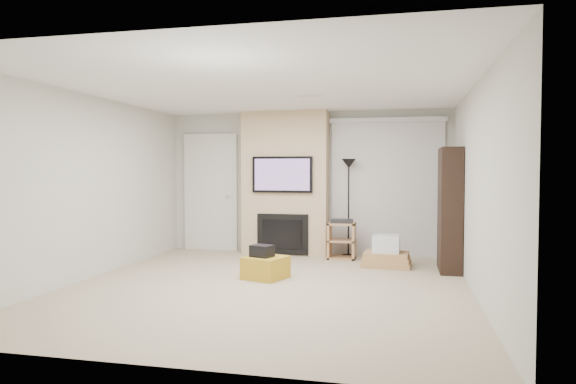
% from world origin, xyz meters
% --- Properties ---
extents(floor, '(5.00, 5.50, 0.00)m').
position_xyz_m(floor, '(0.00, 0.00, 0.00)').
color(floor, tan).
rests_on(floor, ground).
extents(ceiling, '(5.00, 5.50, 0.00)m').
position_xyz_m(ceiling, '(0.00, 0.00, 2.50)').
color(ceiling, white).
rests_on(ceiling, wall_back).
extents(wall_back, '(5.00, 0.00, 2.50)m').
position_xyz_m(wall_back, '(0.00, 2.75, 1.25)').
color(wall_back, beige).
rests_on(wall_back, ground).
extents(wall_front, '(5.00, 0.00, 2.50)m').
position_xyz_m(wall_front, '(0.00, -2.75, 1.25)').
color(wall_front, beige).
rests_on(wall_front, ground).
extents(wall_left, '(0.00, 5.50, 2.50)m').
position_xyz_m(wall_left, '(-2.50, 0.00, 1.25)').
color(wall_left, beige).
rests_on(wall_left, ground).
extents(wall_right, '(0.00, 5.50, 2.50)m').
position_xyz_m(wall_right, '(2.50, 0.00, 1.25)').
color(wall_right, beige).
rests_on(wall_right, ground).
extents(hvac_vent, '(0.35, 0.18, 0.01)m').
position_xyz_m(hvac_vent, '(0.40, 0.80, 2.50)').
color(hvac_vent, silver).
rests_on(hvac_vent, ceiling).
extents(ottoman, '(0.64, 0.64, 0.30)m').
position_xyz_m(ottoman, '(-0.15, 0.46, 0.15)').
color(ottoman, gold).
rests_on(ottoman, floor).
extents(black_bag, '(0.34, 0.30, 0.16)m').
position_xyz_m(black_bag, '(-0.19, 0.43, 0.38)').
color(black_bag, black).
rests_on(black_bag, ottoman).
extents(fireplace_wall, '(1.50, 0.47, 2.50)m').
position_xyz_m(fireplace_wall, '(-0.35, 2.54, 1.24)').
color(fireplace_wall, '#D3B085').
rests_on(fireplace_wall, floor).
extents(entry_door, '(1.02, 0.11, 2.14)m').
position_xyz_m(entry_door, '(-1.80, 2.71, 1.05)').
color(entry_door, silver).
rests_on(entry_door, floor).
extents(vertical_blinds, '(1.98, 0.10, 2.37)m').
position_xyz_m(vertical_blinds, '(1.40, 2.70, 1.27)').
color(vertical_blinds, silver).
rests_on(vertical_blinds, floor).
extents(floor_lamp, '(0.25, 0.25, 1.67)m').
position_xyz_m(floor_lamp, '(0.77, 2.49, 1.31)').
color(floor_lamp, black).
rests_on(floor_lamp, floor).
extents(av_stand, '(0.45, 0.38, 0.66)m').
position_xyz_m(av_stand, '(0.68, 2.25, 0.35)').
color(av_stand, tan).
rests_on(av_stand, floor).
extents(box_stack, '(0.76, 0.59, 0.49)m').
position_xyz_m(box_stack, '(1.43, 1.71, 0.18)').
color(box_stack, tan).
rests_on(box_stack, floor).
extents(bookshelf, '(0.30, 0.80, 1.80)m').
position_xyz_m(bookshelf, '(2.34, 1.56, 0.90)').
color(bookshelf, black).
rests_on(bookshelf, floor).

